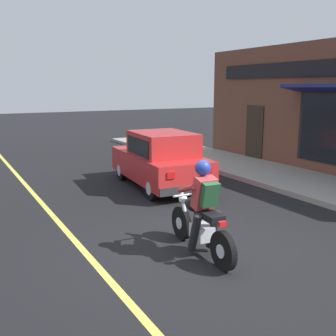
# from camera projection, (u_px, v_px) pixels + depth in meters

# --- Properties ---
(ground_plane) EXTENTS (80.00, 80.00, 0.00)m
(ground_plane) POSITION_uv_depth(u_px,v_px,m) (204.00, 251.00, 6.78)
(ground_plane) COLOR black
(sidewalk_curb) EXTENTS (2.60, 22.00, 0.14)m
(sidewalk_curb) POSITION_uv_depth(u_px,v_px,m) (289.00, 179.00, 11.84)
(sidewalk_curb) COLOR gray
(sidewalk_curb) RESTS_ON ground
(lane_stripe) EXTENTS (0.12, 19.80, 0.01)m
(lane_stripe) POSITION_uv_depth(u_px,v_px,m) (55.00, 218.00, 8.45)
(lane_stripe) COLOR #D1C64C
(lane_stripe) RESTS_ON ground
(storefront_building) EXTENTS (1.25, 11.80, 4.20)m
(storefront_building) POSITION_uv_depth(u_px,v_px,m) (336.00, 110.00, 11.92)
(storefront_building) COLOR brown
(storefront_building) RESTS_ON ground
(motorcycle_with_rider) EXTENTS (0.59, 2.02, 1.62)m
(motorcycle_with_rider) POSITION_uv_depth(u_px,v_px,m) (201.00, 215.00, 6.55)
(motorcycle_with_rider) COLOR black
(motorcycle_with_rider) RESTS_ON ground
(car_hatchback) EXTENTS (1.95, 3.90, 1.57)m
(car_hatchback) POSITION_uv_depth(u_px,v_px,m) (160.00, 160.00, 11.01)
(car_hatchback) COLOR black
(car_hatchback) RESTS_ON ground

